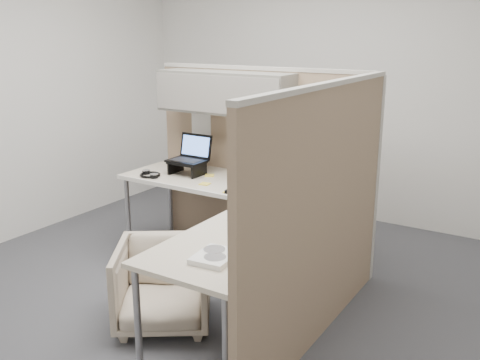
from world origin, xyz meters
The scene contains 20 objects.
ground centered at (0.00, 0.00, 0.00)m, with size 4.50×4.50×0.00m, color #3B3C41.
partition_back centered at (-0.22, 0.83, 1.10)m, with size 2.00×0.36×1.63m.
partition_right centered at (0.90, -0.07, 0.82)m, with size 0.07×2.03×1.63m.
desk centered at (0.12, 0.13, 0.69)m, with size 2.00×1.98×0.73m.
office_chair centered at (-0.04, -0.49, 0.31)m, with size 0.61×0.57×0.62m, color #B4A08F.
monitor_left centered at (0.13, 0.68, 1.00)m, with size 0.44×0.20×0.47m.
monitor_right centered at (0.58, 0.54, 1.00)m, with size 0.40×0.25×0.47m.
laptop_station centered at (-0.60, 0.56, 0.86)m, with size 0.32×0.27×0.33m.
keyboard centered at (0.20, 0.34, 0.74)m, with size 0.47×0.16×0.02m, color black.
mouse centered at (0.47, 0.25, 0.75)m, with size 0.11×0.07×0.04m, color black.
travel_mug centered at (0.45, 0.67, 0.82)m, with size 0.08×0.08×0.17m.
soda_can_green centered at (0.73, 0.27, 0.79)m, with size 0.07×0.07×0.12m, color silver.
soda_can_silver centered at (0.59, 0.44, 0.79)m, with size 0.07×0.07×0.12m, color silver.
sticky_note_c centered at (-0.42, 0.59, 0.73)m, with size 0.08×0.08×0.01m, color yellow.
sticky_note_a centered at (-0.30, 0.36, 0.73)m, with size 0.08×0.08×0.01m, color yellow.
sticky_note_b centered at (-0.01, 0.27, 0.73)m, with size 0.08×0.08×0.01m, color yellow.
sticky_note_d centered at (-0.11, 0.51, 0.73)m, with size 0.08×0.08×0.01m, color yellow.
headphones centered at (-0.84, 0.32, 0.74)m, with size 0.23×0.23×0.03m.
paper_stack centered at (0.60, -0.80, 0.75)m, with size 0.22×0.27×0.03m.
desk_clock centered at (0.62, -0.35, 0.77)m, with size 0.07×0.09×0.09m.
Camera 1 is at (2.11, -2.97, 1.91)m, focal length 40.00 mm.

